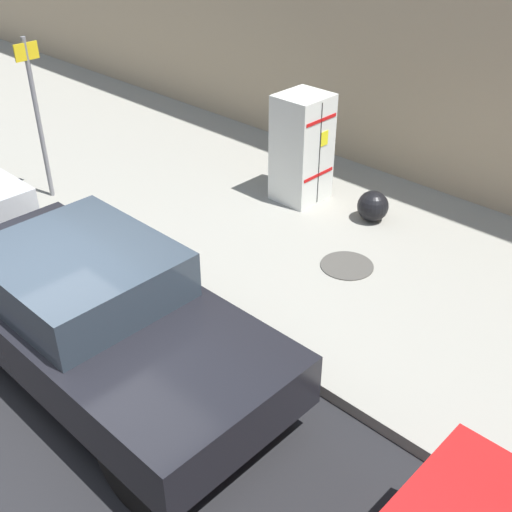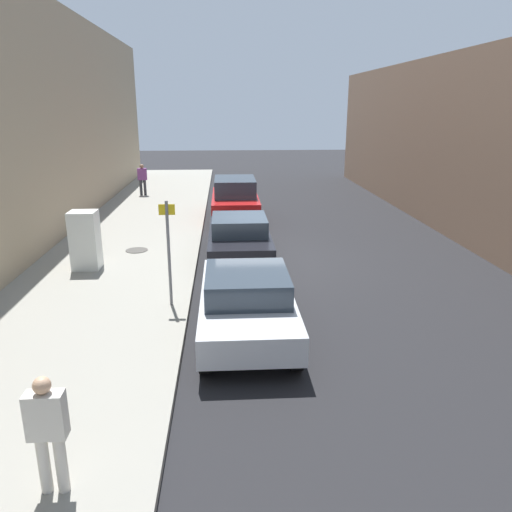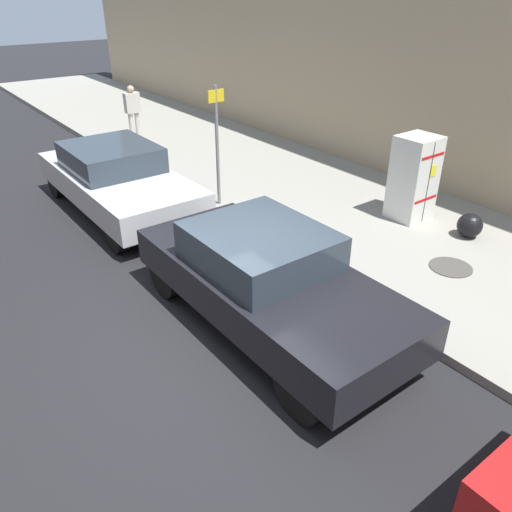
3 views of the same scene
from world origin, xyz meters
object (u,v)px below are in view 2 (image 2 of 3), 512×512
(street_sign_post, at_px, (169,248))
(pedestrian_walking_far, at_px, (48,428))
(discarded_refrigerator, at_px, (85,240))
(pedestrian_standing_near, at_px, (142,178))
(trash_bag, at_px, (92,249))
(parked_sedan_silver, at_px, (247,300))
(parked_suv_red, at_px, (235,199))
(parked_sedan_dark, at_px, (239,237))

(street_sign_post, xyz_separation_m, pedestrian_walking_far, (-0.80, -5.85, -0.50))
(discarded_refrigerator, distance_m, pedestrian_standing_near, 12.21)
(trash_bag, height_order, parked_sedan_silver, parked_sedan_silver)
(street_sign_post, height_order, parked_sedan_silver, street_sign_post)
(pedestrian_standing_near, bearing_deg, parked_sedan_silver, 128.65)
(street_sign_post, xyz_separation_m, pedestrian_standing_near, (-2.94, 15.09, -0.47))
(pedestrian_walking_far, distance_m, parked_suv_red, 15.64)
(discarded_refrigerator, relative_size, parked_sedan_silver, 0.36)
(street_sign_post, height_order, pedestrian_walking_far, street_sign_post)
(trash_bag, bearing_deg, pedestrian_walking_far, -78.54)
(discarded_refrigerator, distance_m, parked_suv_red, 8.00)
(trash_bag, bearing_deg, parked_sedan_silver, -49.96)
(pedestrian_walking_far, xyz_separation_m, parked_sedan_silver, (2.51, 4.58, -0.30))
(discarded_refrigerator, xyz_separation_m, parked_sedan_dark, (4.37, 0.93, -0.22))
(street_sign_post, xyz_separation_m, parked_suv_red, (1.71, 9.59, -0.63))
(pedestrian_walking_far, relative_size, parked_sedan_silver, 0.34)
(parked_sedan_dark, distance_m, parked_suv_red, 5.78)
(street_sign_post, distance_m, parked_sedan_dark, 4.25)
(pedestrian_walking_far, bearing_deg, parked_sedan_dark, 130.90)
(trash_bag, bearing_deg, street_sign_post, -55.60)
(parked_sedan_silver, relative_size, parked_sedan_dark, 1.04)
(parked_sedan_dark, bearing_deg, pedestrian_standing_near, 112.38)
(street_sign_post, height_order, parked_sedan_dark, street_sign_post)
(street_sign_post, bearing_deg, pedestrian_standing_near, 101.01)
(parked_sedan_silver, xyz_separation_m, parked_suv_red, (0.00, 10.85, 0.17))
(parked_suv_red, bearing_deg, parked_sedan_silver, -90.00)
(street_sign_post, bearing_deg, parked_sedan_silver, -36.54)
(parked_suv_red, bearing_deg, pedestrian_walking_far, -99.24)
(trash_bag, xyz_separation_m, parked_sedan_dark, (4.53, -0.32, 0.37))
(discarded_refrigerator, relative_size, trash_bag, 3.60)
(parked_sedan_silver, distance_m, parked_sedan_dark, 5.08)
(parked_sedan_silver, height_order, parked_suv_red, parked_suv_red)
(street_sign_post, relative_size, pedestrian_walking_far, 1.59)
(discarded_refrigerator, bearing_deg, trash_bag, 97.75)
(discarded_refrigerator, relative_size, pedestrian_walking_far, 1.07)
(pedestrian_walking_far, height_order, parked_sedan_silver, pedestrian_walking_far)
(parked_sedan_dark, bearing_deg, discarded_refrigerator, -167.98)
(street_sign_post, bearing_deg, discarded_refrigerator, 132.66)
(trash_bag, bearing_deg, pedestrian_standing_near, 90.57)
(street_sign_post, distance_m, parked_sedan_silver, 2.27)
(discarded_refrigerator, xyz_separation_m, parked_suv_red, (4.37, 6.70, -0.08))
(trash_bag, bearing_deg, parked_suv_red, 50.27)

